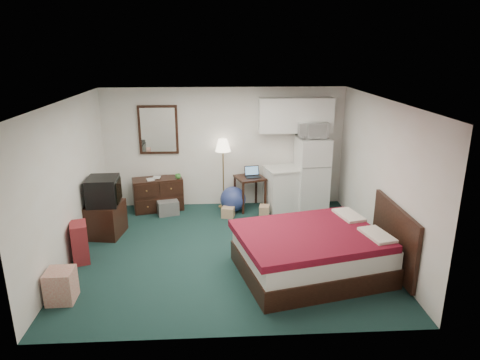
{
  "coord_description": "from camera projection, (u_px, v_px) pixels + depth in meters",
  "views": [
    {
      "loc": [
        -0.18,
        -6.51,
        3.28
      ],
      "look_at": [
        0.21,
        0.24,
        1.16
      ],
      "focal_mm": 32.0,
      "sensor_mm": 36.0,
      "label": 1
    }
  ],
  "objects": [
    {
      "name": "ceiling",
      "position": [
        227.0,
        101.0,
        6.45
      ],
      "size": [
        5.0,
        4.5,
        0.01
      ],
      "primitive_type": "cube",
      "color": "silver",
      "rests_on": "walls"
    },
    {
      "name": "mirror",
      "position": [
        158.0,
        130.0,
        8.74
      ],
      "size": [
        0.8,
        0.06,
        1.0
      ],
      "primitive_type": null,
      "color": "white",
      "rests_on": "walls"
    },
    {
      "name": "cardboard_box_a",
      "position": [
        228.0,
        212.0,
        8.57
      ],
      "size": [
        0.28,
        0.26,
        0.2
      ],
      "primitive_type": null,
      "rotation": [
        0.0,
        0.0,
        -0.25
      ],
      "color": "tan",
      "rests_on": "floor"
    },
    {
      "name": "mug",
      "position": [
        178.0,
        176.0,
        8.78
      ],
      "size": [
        0.14,
        0.12,
        0.12
      ],
      "primitive_type": "imported",
      "rotation": [
        0.0,
        0.0,
        0.21
      ],
      "color": "#4B9C3F",
      "rests_on": "dresser"
    },
    {
      "name": "bed",
      "position": [
        312.0,
        253.0,
        6.39
      ],
      "size": [
        2.38,
        2.04,
        0.66
      ],
      "primitive_type": null,
      "rotation": [
        0.0,
        0.0,
        0.23
      ],
      "color": "#540D1D",
      "rests_on": "floor"
    },
    {
      "name": "cardboard_box_b",
      "position": [
        264.0,
        211.0,
        8.59
      ],
      "size": [
        0.23,
        0.26,
        0.23
      ],
      "primitive_type": null,
      "rotation": [
        0.0,
        0.0,
        -0.18
      ],
      "color": "tan",
      "rests_on": "floor"
    },
    {
      "name": "floor",
      "position": [
        228.0,
        250.0,
        7.2
      ],
      "size": [
        5.0,
        4.5,
        0.01
      ],
      "primitive_type": "cube",
      "color": "black",
      "rests_on": "ground"
    },
    {
      "name": "tv_stand",
      "position": [
        105.0,
        219.0,
        7.71
      ],
      "size": [
        0.7,
        0.74,
        0.6
      ],
      "primitive_type": null,
      "rotation": [
        0.0,
        0.0,
        -0.16
      ],
      "color": "black",
      "rests_on": "floor"
    },
    {
      "name": "floor_lamp",
      "position": [
        223.0,
        174.0,
        8.93
      ],
      "size": [
        0.4,
        0.4,
        1.47
      ],
      "primitive_type": null,
      "rotation": [
        0.0,
        0.0,
        -0.32
      ],
      "color": "tan",
      "rests_on": "floor"
    },
    {
      "name": "suitcase",
      "position": [
        80.0,
        242.0,
        6.75
      ],
      "size": [
        0.36,
        0.45,
        0.64
      ],
      "primitive_type": null,
      "rotation": [
        0.0,
        0.0,
        0.32
      ],
      "color": "maroon",
      "rests_on": "floor"
    },
    {
      "name": "laptop",
      "position": [
        253.0,
        172.0,
        8.79
      ],
      "size": [
        0.34,
        0.3,
        0.21
      ],
      "primitive_type": null,
      "rotation": [
        0.0,
        0.0,
        0.17
      ],
      "color": "black",
      "rests_on": "desk"
    },
    {
      "name": "exercise_ball",
      "position": [
        233.0,
        199.0,
        8.82
      ],
      "size": [
        0.58,
        0.58,
        0.53
      ],
      "primitive_type": "sphere",
      "rotation": [
        0.0,
        0.0,
        -0.09
      ],
      "color": "navy",
      "rests_on": "floor"
    },
    {
      "name": "book_b",
      "position": [
        152.0,
        173.0,
        8.8
      ],
      "size": [
        0.16,
        0.03,
        0.21
      ],
      "primitive_type": "imported",
      "rotation": [
        0.0,
        0.0,
        -0.07
      ],
      "color": "tan",
      "rests_on": "dresser"
    },
    {
      "name": "microwave",
      "position": [
        312.0,
        128.0,
        8.6
      ],
      "size": [
        0.61,
        0.35,
        0.41
      ],
      "primitive_type": "imported",
      "rotation": [
        0.0,
        0.0,
        0.04
      ],
      "color": "silver",
      "rests_on": "fridge"
    },
    {
      "name": "crt_tv",
      "position": [
        103.0,
        191.0,
        7.53
      ],
      "size": [
        0.55,
        0.59,
        0.49
      ],
      "primitive_type": null,
      "rotation": [
        0.0,
        0.0,
        0.03
      ],
      "color": "black",
      "rests_on": "tv_stand"
    },
    {
      "name": "desk",
      "position": [
        250.0,
        193.0,
        8.96
      ],
      "size": [
        0.69,
        0.69,
        0.7
      ],
      "primitive_type": null,
      "rotation": [
        0.0,
        0.0,
        0.31
      ],
      "color": "black",
      "rests_on": "floor"
    },
    {
      "name": "upper_cabinets",
      "position": [
        296.0,
        115.0,
        8.67
      ],
      "size": [
        1.5,
        0.35,
        0.7
      ],
      "primitive_type": null,
      "color": "white",
      "rests_on": "walls"
    },
    {
      "name": "book_a",
      "position": [
        147.0,
        176.0,
        8.65
      ],
      "size": [
        0.14,
        0.06,
        0.2
      ],
      "primitive_type": "imported",
      "rotation": [
        0.0,
        0.0,
        0.31
      ],
      "color": "tan",
      "rests_on": "dresser"
    },
    {
      "name": "file_bin",
      "position": [
        168.0,
        207.0,
        8.71
      ],
      "size": [
        0.49,
        0.42,
        0.29
      ],
      "primitive_type": null,
      "rotation": [
        0.0,
        0.0,
        0.3
      ],
      "color": "slate",
      "rests_on": "floor"
    },
    {
      "name": "kitchen_counter",
      "position": [
        286.0,
        189.0,
        8.91
      ],
      "size": [
        0.91,
        0.76,
        0.87
      ],
      "primitive_type": null,
      "rotation": [
        0.0,
        0.0,
        0.22
      ],
      "color": "white",
      "rests_on": "floor"
    },
    {
      "name": "headboard",
      "position": [
        394.0,
        238.0,
        6.39
      ],
      "size": [
        0.06,
        1.56,
        1.0
      ],
      "primitive_type": null,
      "color": "black",
      "rests_on": "walls"
    },
    {
      "name": "fridge",
      "position": [
        312.0,
        174.0,
        8.86
      ],
      "size": [
        0.68,
        0.68,
        1.51
      ],
      "primitive_type": null,
      "rotation": [
        0.0,
        0.0,
        0.09
      ],
      "color": "silver",
      "rests_on": "floor"
    },
    {
      "name": "retail_box",
      "position": [
        61.0,
        286.0,
        5.71
      ],
      "size": [
        0.36,
        0.36,
        0.45
      ],
      "primitive_type": null,
      "rotation": [
        0.0,
        0.0,
        0.02
      ],
      "color": "beige",
      "rests_on": "floor"
    },
    {
      "name": "walls",
      "position": [
        228.0,
        179.0,
        6.82
      ],
      "size": [
        5.01,
        4.51,
        2.5
      ],
      "color": "silver",
      "rests_on": "floor"
    },
    {
      "name": "dresser",
      "position": [
        158.0,
        194.0,
        8.9
      ],
      "size": [
        1.08,
        0.68,
        0.68
      ],
      "primitive_type": null,
      "rotation": [
        0.0,
        0.0,
        0.24
      ],
      "color": "black",
      "rests_on": "floor"
    }
  ]
}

